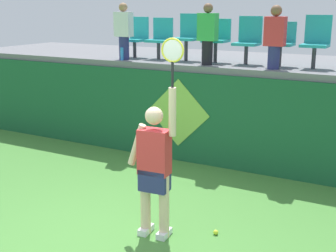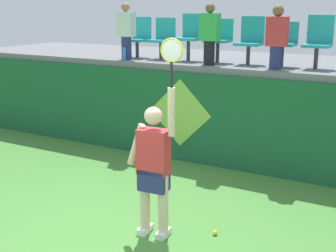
{
  "view_description": "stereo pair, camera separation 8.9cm",
  "coord_description": "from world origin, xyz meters",
  "px_view_note": "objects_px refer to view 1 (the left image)",
  "views": [
    {
      "loc": [
        3.05,
        -4.15,
        2.84
      ],
      "look_at": [
        0.18,
        1.17,
        1.26
      ],
      "focal_mm": 49.18,
      "sensor_mm": 36.0,
      "label": 1
    },
    {
      "loc": [
        3.13,
        -4.11,
        2.84
      ],
      "look_at": [
        0.18,
        1.17,
        1.26
      ],
      "focal_mm": 49.18,
      "sensor_mm": 36.0,
      "label": 2
    }
  ],
  "objects_px": {
    "stadium_chair_3": "(217,38)",
    "spectator_0": "(124,31)",
    "tennis_player": "(155,165)",
    "stadium_chair_1": "(160,37)",
    "stadium_chair_6": "(316,40)",
    "stadium_chair_0": "(136,36)",
    "tennis_ball": "(216,232)",
    "water_bottle": "(122,54)",
    "stadium_chair_5": "(282,41)",
    "spectator_1": "(208,33)",
    "stadium_chair_4": "(248,39)",
    "spectator_2": "(275,36)",
    "stadium_chair_2": "(188,34)"
  },
  "relations": [
    {
      "from": "stadium_chair_3",
      "to": "spectator_0",
      "type": "xyz_separation_m",
      "value": [
        -1.8,
        -0.46,
        0.11
      ]
    },
    {
      "from": "tennis_player",
      "to": "spectator_0",
      "type": "bearing_deg",
      "value": 128.81
    },
    {
      "from": "stadium_chair_1",
      "to": "stadium_chair_6",
      "type": "height_order",
      "value": "stadium_chair_6"
    },
    {
      "from": "stadium_chair_0",
      "to": "tennis_ball",
      "type": "bearing_deg",
      "value": -45.22
    },
    {
      "from": "stadium_chair_6",
      "to": "stadium_chair_3",
      "type": "bearing_deg",
      "value": -179.64
    },
    {
      "from": "stadium_chair_0",
      "to": "stadium_chair_6",
      "type": "bearing_deg",
      "value": 0.05
    },
    {
      "from": "water_bottle",
      "to": "stadium_chair_5",
      "type": "height_order",
      "value": "stadium_chair_5"
    },
    {
      "from": "spectator_1",
      "to": "stadium_chair_4",
      "type": "bearing_deg",
      "value": 37.48
    },
    {
      "from": "stadium_chair_1",
      "to": "tennis_player",
      "type": "bearing_deg",
      "value": -61.72
    },
    {
      "from": "water_bottle",
      "to": "spectator_1",
      "type": "height_order",
      "value": "spectator_1"
    },
    {
      "from": "spectator_1",
      "to": "spectator_2",
      "type": "height_order",
      "value": "spectator_1"
    },
    {
      "from": "stadium_chair_5",
      "to": "spectator_0",
      "type": "distance_m",
      "value": 3.06
    },
    {
      "from": "spectator_2",
      "to": "tennis_player",
      "type": "bearing_deg",
      "value": -100.02
    },
    {
      "from": "water_bottle",
      "to": "spectator_0",
      "type": "xyz_separation_m",
      "value": [
        -0.03,
        0.12,
        0.44
      ]
    },
    {
      "from": "stadium_chair_6",
      "to": "spectator_2",
      "type": "distance_m",
      "value": 0.75
    },
    {
      "from": "water_bottle",
      "to": "stadium_chair_0",
      "type": "bearing_deg",
      "value": 92.62
    },
    {
      "from": "stadium_chair_4",
      "to": "spectator_2",
      "type": "distance_m",
      "value": 0.77
    },
    {
      "from": "stadium_chair_4",
      "to": "stadium_chair_5",
      "type": "relative_size",
      "value": 1.11
    },
    {
      "from": "stadium_chair_3",
      "to": "stadium_chair_4",
      "type": "xyz_separation_m",
      "value": [
        0.6,
        0.01,
        0.0
      ]
    },
    {
      "from": "water_bottle",
      "to": "stadium_chair_4",
      "type": "distance_m",
      "value": 2.47
    },
    {
      "from": "spectator_2",
      "to": "stadium_chair_6",
      "type": "bearing_deg",
      "value": 37.79
    },
    {
      "from": "spectator_2",
      "to": "stadium_chair_1",
      "type": "bearing_deg",
      "value": 169.59
    },
    {
      "from": "tennis_player",
      "to": "stadium_chair_6",
      "type": "xyz_separation_m",
      "value": [
        1.13,
        3.55,
        1.35
      ]
    },
    {
      "from": "stadium_chair_5",
      "to": "stadium_chair_6",
      "type": "distance_m",
      "value": 0.59
    },
    {
      "from": "water_bottle",
      "to": "stadium_chair_3",
      "type": "relative_size",
      "value": 0.31
    },
    {
      "from": "water_bottle",
      "to": "spectator_0",
      "type": "relative_size",
      "value": 0.23
    },
    {
      "from": "stadium_chair_5",
      "to": "stadium_chair_6",
      "type": "xyz_separation_m",
      "value": [
        0.59,
        0.01,
        0.04
      ]
    },
    {
      "from": "tennis_player",
      "to": "stadium_chair_4",
      "type": "bearing_deg",
      "value": 91.14
    },
    {
      "from": "water_bottle",
      "to": "stadium_chair_2",
      "type": "bearing_deg",
      "value": 26.96
    },
    {
      "from": "spectator_0",
      "to": "stadium_chair_2",
      "type": "bearing_deg",
      "value": 21.64
    },
    {
      "from": "tennis_ball",
      "to": "spectator_1",
      "type": "relative_size",
      "value": 0.06
    },
    {
      "from": "tennis_ball",
      "to": "stadium_chair_6",
      "type": "height_order",
      "value": "stadium_chair_6"
    },
    {
      "from": "stadium_chair_1",
      "to": "spectator_0",
      "type": "bearing_deg",
      "value": -140.52
    },
    {
      "from": "tennis_player",
      "to": "water_bottle",
      "type": "relative_size",
      "value": 9.95
    },
    {
      "from": "stadium_chair_0",
      "to": "stadium_chair_4",
      "type": "bearing_deg",
      "value": 0.06
    },
    {
      "from": "stadium_chair_5",
      "to": "tennis_player",
      "type": "bearing_deg",
      "value": -98.78
    },
    {
      "from": "stadium_chair_2",
      "to": "spectator_1",
      "type": "height_order",
      "value": "spectator_1"
    },
    {
      "from": "stadium_chair_4",
      "to": "tennis_ball",
      "type": "bearing_deg",
      "value": -76.66
    },
    {
      "from": "water_bottle",
      "to": "stadium_chair_1",
      "type": "xyz_separation_m",
      "value": [
        0.54,
        0.59,
        0.32
      ]
    },
    {
      "from": "water_bottle",
      "to": "stadium_chair_6",
      "type": "xyz_separation_m",
      "value": [
        3.58,
        0.59,
        0.36
      ]
    },
    {
      "from": "stadium_chair_2",
      "to": "stadium_chair_4",
      "type": "bearing_deg",
      "value": 0.12
    },
    {
      "from": "stadium_chair_2",
      "to": "stadium_chair_4",
      "type": "height_order",
      "value": "stadium_chair_2"
    },
    {
      "from": "stadium_chair_6",
      "to": "spectator_1",
      "type": "xyz_separation_m",
      "value": [
        -1.81,
        -0.46,
        0.08
      ]
    },
    {
      "from": "stadium_chair_4",
      "to": "spectator_1",
      "type": "xyz_separation_m",
      "value": [
        -0.6,
        -0.46,
        0.1
      ]
    },
    {
      "from": "stadium_chair_2",
      "to": "stadium_chair_6",
      "type": "distance_m",
      "value": 2.43
    },
    {
      "from": "stadium_chair_6",
      "to": "spectator_0",
      "type": "distance_m",
      "value": 3.64
    },
    {
      "from": "stadium_chair_2",
      "to": "spectator_2",
      "type": "height_order",
      "value": "spectator_2"
    },
    {
      "from": "stadium_chair_6",
      "to": "stadium_chair_1",
      "type": "bearing_deg",
      "value": -179.9
    },
    {
      "from": "water_bottle",
      "to": "spectator_1",
      "type": "xyz_separation_m",
      "value": [
        1.77,
        0.13,
        0.44
      ]
    },
    {
      "from": "spectator_0",
      "to": "spectator_1",
      "type": "relative_size",
      "value": 1.01
    }
  ]
}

